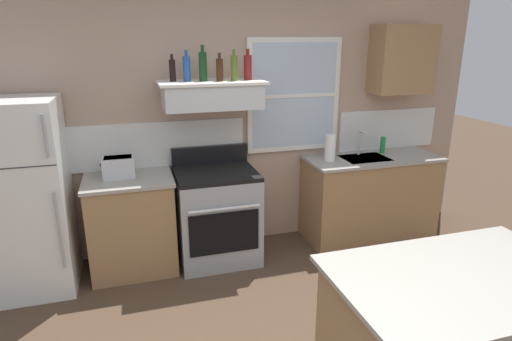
% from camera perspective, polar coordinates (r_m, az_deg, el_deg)
% --- Properties ---
extents(back_wall, '(5.40, 0.11, 2.70)m').
position_cam_1_polar(back_wall, '(4.37, -2.85, 7.12)').
color(back_wall, tan).
rests_on(back_wall, ground_plane).
extents(refrigerator, '(0.70, 0.72, 1.66)m').
position_cam_1_polar(refrigerator, '(4.11, -28.47, -3.23)').
color(refrigerator, white).
rests_on(refrigerator, ground_plane).
extents(counter_left_of_stove, '(0.79, 0.63, 0.91)m').
position_cam_1_polar(counter_left_of_stove, '(4.20, -16.13, -6.83)').
color(counter_left_of_stove, '#9E754C').
rests_on(counter_left_of_stove, ground_plane).
extents(toaster, '(0.30, 0.20, 0.19)m').
position_cam_1_polar(toaster, '(4.05, -17.79, 0.47)').
color(toaster, silver).
rests_on(toaster, counter_left_of_stove).
extents(stove_range, '(0.76, 0.69, 1.09)m').
position_cam_1_polar(stove_range, '(4.23, -5.20, -5.89)').
color(stove_range, '#9EA0A5').
rests_on(stove_range, ground_plane).
extents(range_hood_shelf, '(0.96, 0.52, 0.24)m').
position_cam_1_polar(range_hood_shelf, '(4.01, -5.94, 10.05)').
color(range_hood_shelf, silver).
extents(bottle_balsamic_dark, '(0.06, 0.06, 0.24)m').
position_cam_1_polar(bottle_balsamic_dark, '(3.97, -11.04, 12.97)').
color(bottle_balsamic_dark, black).
rests_on(bottle_balsamic_dark, range_hood_shelf).
extents(bottle_blue_liqueur, '(0.07, 0.07, 0.27)m').
position_cam_1_polar(bottle_blue_liqueur, '(3.96, -9.19, 13.26)').
color(bottle_blue_liqueur, '#1E478C').
rests_on(bottle_blue_liqueur, range_hood_shelf).
extents(bottle_dark_green_wine, '(0.07, 0.07, 0.31)m').
position_cam_1_polar(bottle_dark_green_wine, '(3.97, -7.07, 13.61)').
color(bottle_dark_green_wine, '#143819').
rests_on(bottle_dark_green_wine, range_hood_shelf).
extents(bottle_brown_stout, '(0.06, 0.06, 0.25)m').
position_cam_1_polar(bottle_brown_stout, '(3.95, -4.85, 13.24)').
color(bottle_brown_stout, '#381E0F').
rests_on(bottle_brown_stout, range_hood_shelf).
extents(bottle_olive_oil_square, '(0.06, 0.06, 0.28)m').
position_cam_1_polar(bottle_olive_oil_square, '(3.98, -2.93, 13.50)').
color(bottle_olive_oil_square, '#4C601E').
rests_on(bottle_olive_oil_square, range_hood_shelf).
extents(bottle_red_label_wine, '(0.07, 0.07, 0.28)m').
position_cam_1_polar(bottle_red_label_wine, '(4.06, -1.10, 13.60)').
color(bottle_red_label_wine, maroon).
rests_on(bottle_red_label_wine, range_hood_shelf).
extents(counter_right_with_sink, '(1.43, 0.63, 0.91)m').
position_cam_1_polar(counter_right_with_sink, '(4.86, 14.78, -3.36)').
color(counter_right_with_sink, '#9E754C').
rests_on(counter_right_with_sink, ground_plane).
extents(sink_faucet, '(0.03, 0.17, 0.28)m').
position_cam_1_polar(sink_faucet, '(4.71, 13.71, 4.06)').
color(sink_faucet, silver).
rests_on(sink_faucet, counter_right_with_sink).
extents(paper_towel_roll, '(0.11, 0.11, 0.27)m').
position_cam_1_polar(paper_towel_roll, '(4.45, 9.82, 3.01)').
color(paper_towel_roll, white).
rests_on(paper_towel_roll, counter_right_with_sink).
extents(dish_soap_bottle, '(0.06, 0.06, 0.18)m').
position_cam_1_polar(dish_soap_bottle, '(4.87, 16.48, 3.26)').
color(dish_soap_bottle, '#268C3F').
rests_on(dish_soap_bottle, counter_right_with_sink).
extents(upper_cabinet_right, '(0.64, 0.32, 0.70)m').
position_cam_1_polar(upper_cabinet_right, '(4.88, 18.88, 13.79)').
color(upper_cabinet_right, '#9E754C').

